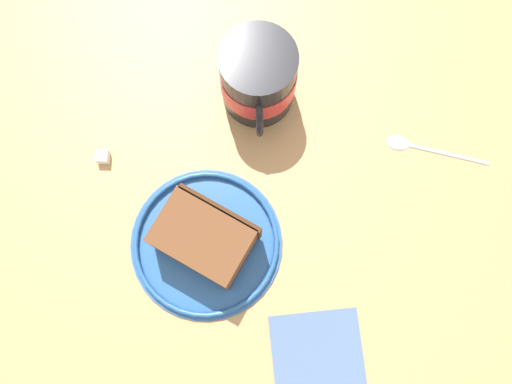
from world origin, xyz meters
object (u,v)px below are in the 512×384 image
(tea_mug, at_px, (258,78))
(teaspoon, at_px, (416,146))
(cake_slice, at_px, (205,237))
(folded_napkin, at_px, (315,364))
(small_plate, at_px, (206,243))
(sugar_cube, at_px, (103,157))

(tea_mug, bearing_deg, teaspoon, -44.49)
(teaspoon, bearing_deg, cake_slice, 179.57)
(teaspoon, xyz_separation_m, folded_napkin, (-0.23, -0.18, -0.00))
(folded_napkin, bearing_deg, small_plate, 107.44)
(tea_mug, bearing_deg, small_plate, -133.32)
(cake_slice, bearing_deg, teaspoon, -0.43)
(cake_slice, distance_m, teaspoon, 0.29)
(teaspoon, distance_m, folded_napkin, 0.29)
(cake_slice, xyz_separation_m, teaspoon, (0.29, -0.00, -0.04))
(sugar_cube, bearing_deg, cake_slice, -63.76)
(cake_slice, bearing_deg, folded_napkin, -73.35)
(small_plate, xyz_separation_m, teaspoon, (0.29, -0.00, -0.00))
(tea_mug, xyz_separation_m, folded_napkin, (-0.08, -0.33, -0.05))
(small_plate, relative_size, tea_mug, 1.60)
(tea_mug, bearing_deg, cake_slice, -133.16)
(folded_napkin, relative_size, sugar_cube, 7.71)
(folded_napkin, bearing_deg, sugar_cube, 111.15)
(tea_mug, distance_m, folded_napkin, 0.34)
(small_plate, height_order, sugar_cube, sugar_cube)
(small_plate, height_order, tea_mug, tea_mug)
(small_plate, distance_m, cake_slice, 0.03)
(teaspoon, height_order, folded_napkin, teaspoon)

